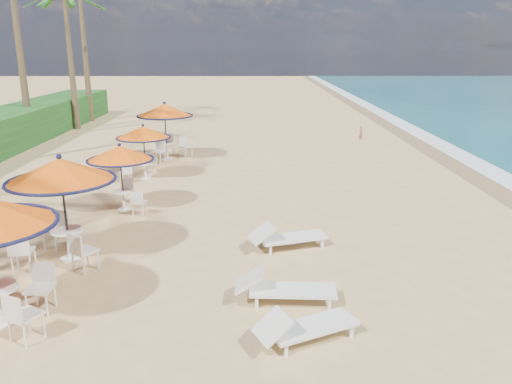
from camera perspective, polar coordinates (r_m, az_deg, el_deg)
ground at (r=9.68m, az=3.32°, el=-15.12°), size 160.00×160.00×0.00m
wetsand_band at (r=20.94m, az=25.18°, el=0.82°), size 1.40×140.00×0.02m
station_1 at (r=12.59m, az=-21.55°, el=0.88°), size 2.54×2.54×2.65m
station_2 at (r=16.13m, az=-15.11°, el=3.64°), size 2.08×2.08×2.17m
station_3 at (r=19.83m, az=-12.83°, el=6.13°), size 2.09×2.09×2.18m
station_4 at (r=23.18m, az=-10.27°, el=8.42°), size 2.55×2.64×2.66m
lounger_near at (r=9.10m, az=5.43°, el=-15.04°), size 1.98×1.36×0.68m
lounger_mid at (r=10.31m, az=3.02°, el=-10.83°), size 2.07×0.74×0.73m
lounger_far at (r=12.90m, az=3.41°, el=-5.09°), size 2.12×1.22×0.72m
palm_6 at (r=33.44m, az=-21.02°, el=19.58°), size 5.00×5.00×8.26m
person at (r=28.51m, az=11.89°, el=6.65°), size 0.28×0.34×0.82m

